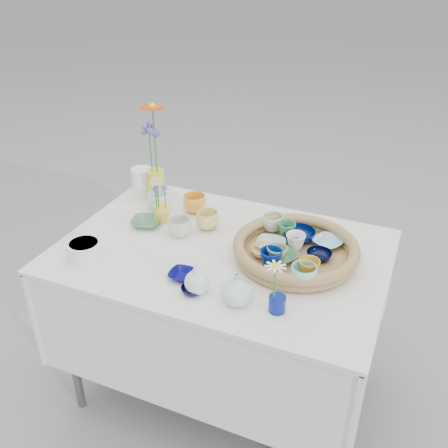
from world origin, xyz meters
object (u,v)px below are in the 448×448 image
at_px(bud_vase_seafoam, 237,288).
at_px(tall_vase_yellow, 156,186).
at_px(display_table, 222,387).
at_px(wicker_tray, 296,250).

xyz_separation_m(bud_vase_seafoam, tall_vase_yellow, (-0.62, 0.55, 0.02)).
bearing_deg(display_table, bud_vase_seafoam, -58.13).
bearing_deg(tall_vase_yellow, wicker_tray, -16.86).
distance_m(wicker_tray, bud_vase_seafoam, 0.35).
xyz_separation_m(wicker_tray, bud_vase_seafoam, (-0.11, -0.33, 0.02)).
bearing_deg(bud_vase_seafoam, wicker_tray, 71.88).
distance_m(display_table, wicker_tray, 0.85).
height_order(display_table, wicker_tray, wicker_tray).
bearing_deg(tall_vase_yellow, bud_vase_seafoam, -41.62).
bearing_deg(wicker_tray, bud_vase_seafoam, -108.12).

